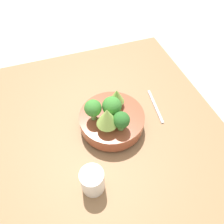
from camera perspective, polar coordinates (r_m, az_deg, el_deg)
name	(u,v)px	position (r m, az deg, el deg)	size (l,w,h in m)	color
ground_plane	(111,128)	(0.89, -0.39, -4.13)	(6.00, 6.00, 0.00)	#ADA89E
table	(111,125)	(0.87, -0.39, -3.48)	(0.96, 0.84, 0.03)	olive
bowl	(112,120)	(0.82, 0.00, -2.11)	(0.24, 0.24, 0.07)	brown
broccoli_floret_left	(121,120)	(0.73, 2.44, -2.23)	(0.06, 0.06, 0.08)	#6BA34C
broccoli_floret_back	(93,109)	(0.75, -4.99, 0.91)	(0.06, 0.06, 0.09)	#7AB256
romanesco_piece_far	(107,117)	(0.71, -1.32, -1.41)	(0.07, 0.07, 0.10)	#7AB256
broccoli_floret_center	(112,106)	(0.75, 0.00, 1.51)	(0.07, 0.07, 0.09)	#7AB256
romanesco_piece_near	(117,96)	(0.79, 1.22, 4.07)	(0.06, 0.06, 0.08)	#609347
cup	(93,181)	(0.70, -5.10, -17.47)	(0.07, 0.07, 0.10)	silver
fork	(155,106)	(0.92, 11.24, 1.55)	(0.18, 0.03, 0.01)	silver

